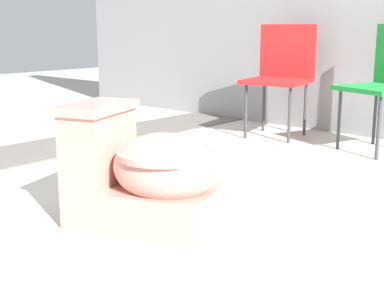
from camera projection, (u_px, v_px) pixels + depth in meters
ground_plane at (118, 207)px, 2.47m from camera, size 14.00×14.00×0.00m
gravel_strip at (52, 148)px, 3.65m from camera, size 0.56×8.00×0.01m
toilet at (145, 175)px, 2.19m from camera, size 0.72×0.56×0.52m
folding_chair_left at (282, 68)px, 4.03m from camera, size 0.52×0.52×0.83m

